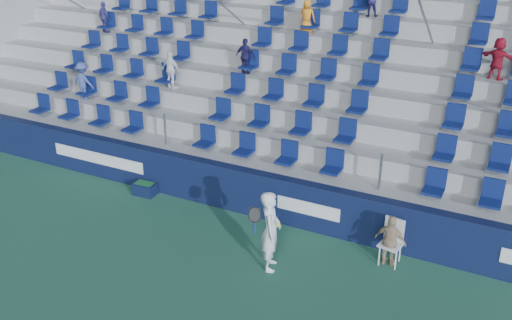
{
  "coord_description": "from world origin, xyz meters",
  "views": [
    {
      "loc": [
        5.86,
        -8.2,
        7.22
      ],
      "look_at": [
        0.2,
        2.8,
        1.7
      ],
      "focal_mm": 40.0,
      "sensor_mm": 36.0,
      "label": 1
    }
  ],
  "objects": [
    {
      "name": "ground",
      "position": [
        0.0,
        0.0,
        0.0
      ],
      "size": [
        70.0,
        70.0,
        0.0
      ],
      "primitive_type": "plane",
      "color": "#2A6246",
      "rests_on": "ground"
    },
    {
      "name": "sponsor_wall",
      "position": [
        0.0,
        3.15,
        0.6
      ],
      "size": [
        24.0,
        0.32,
        1.2
      ],
      "color": "#10183B",
      "rests_on": "ground"
    },
    {
      "name": "grandstand",
      "position": [
        0.0,
        8.24,
        2.13
      ],
      "size": [
        24.0,
        8.17,
        6.63
      ],
      "color": "#A4A49F",
      "rests_on": "ground"
    },
    {
      "name": "tennis_player",
      "position": [
        1.36,
        1.22,
        0.92
      ],
      "size": [
        0.73,
        0.78,
        1.83
      ],
      "color": "white",
      "rests_on": "ground"
    },
    {
      "name": "line_judge_chair",
      "position": [
        3.63,
        2.66,
        0.59
      ],
      "size": [
        0.52,
        0.53,
        1.03
      ],
      "color": "white",
      "rests_on": "ground"
    },
    {
      "name": "line_judge",
      "position": [
        3.63,
        2.5,
        0.6
      ],
      "size": [
        0.73,
        0.37,
        1.2
      ],
      "primitive_type": "imported",
      "rotation": [
        0.0,
        0.0,
        3.04
      ],
      "color": "tan",
      "rests_on": "ground"
    },
    {
      "name": "ball_bin",
      "position": [
        -3.19,
        2.75,
        0.19
      ],
      "size": [
        0.63,
        0.43,
        0.34
      ],
      "color": "#0E1634",
      "rests_on": "ground"
    }
  ]
}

